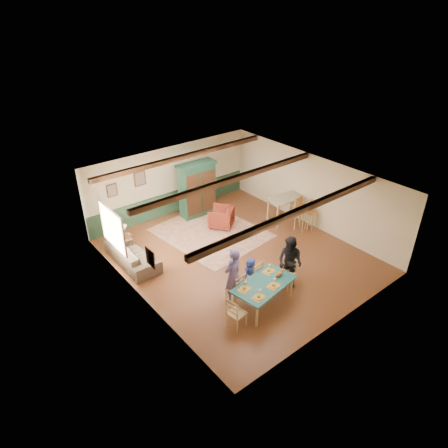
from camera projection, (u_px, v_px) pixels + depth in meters
floor at (238, 256)px, 13.26m from camera, size 8.00×8.00×0.00m
wall_back at (171, 181)px, 15.30m from camera, size 7.00×0.02×2.70m
wall_left at (140, 260)px, 10.69m from camera, size 0.02×8.00×2.70m
wall_right at (312, 191)px, 14.49m from camera, size 0.02×8.00×2.70m
ceiling at (240, 181)px, 11.92m from camera, size 7.00×8.00×0.02m
wainscot_back at (173, 202)px, 15.73m from camera, size 6.95×0.03×0.90m
ceiling_beam_front at (297, 212)px, 10.41m from camera, size 6.95×0.16×0.16m
ceiling_beam_mid at (231, 180)px, 12.23m from camera, size 6.95×0.16×0.16m
ceiling_beam_back at (184, 157)px, 13.99m from camera, size 6.95×0.16×0.16m
window_left at (112, 228)px, 11.76m from camera, size 0.06×1.60×1.30m
picture_left_wall at (150, 258)px, 10.10m from camera, size 0.04×0.42×0.52m
picture_back_a at (140, 179)px, 14.35m from camera, size 0.45×0.04×0.55m
picture_back_b at (112, 190)px, 13.83m from camera, size 0.38×0.04×0.48m
dining_table at (263, 294)px, 10.98m from camera, size 1.89×1.24×0.73m
dining_chair_far_left at (235, 287)px, 11.10m from camera, size 0.47×0.49×0.93m
dining_chair_far_right at (252, 275)px, 11.60m from camera, size 0.47×0.49×0.93m
dining_chair_end_left at (237, 312)px, 10.21m from camera, size 0.49×0.47×0.93m
dining_chair_end_right at (287, 273)px, 11.66m from camera, size 0.49×0.47×0.93m
person_man at (233, 275)px, 10.95m from camera, size 0.67×0.49×1.69m
person_woman at (290, 262)px, 11.55m from camera, size 0.73×0.87×1.61m
person_child at (250, 273)px, 11.63m from camera, size 0.52×0.38×0.98m
cat at (279, 274)px, 11.05m from camera, size 0.37×0.19×0.18m
place_setting_near_left at (259, 296)px, 10.29m from camera, size 0.43×0.35×0.11m
place_setting_near_center at (274, 284)px, 10.69m from camera, size 0.43×0.35×0.11m
place_setting_far_left at (244, 288)px, 10.57m from camera, size 0.43×0.35×0.11m
place_setting_far_right at (269, 270)px, 11.26m from camera, size 0.43×0.35×0.11m
area_rug at (211, 233)px, 14.54m from camera, size 3.47×3.99×0.01m
armoire at (197, 189)px, 15.27m from camera, size 1.54×0.66×2.14m
armchair at (221, 217)px, 14.78m from camera, size 1.18×1.18×0.78m
sofa at (132, 253)px, 12.78m from camera, size 0.91×2.31×0.67m
end_table at (125, 245)px, 13.33m from camera, size 0.48×0.48×0.53m
table_lamp at (124, 232)px, 13.08m from camera, size 0.27×0.27×0.48m
counter_table at (285, 210)px, 14.94m from camera, size 1.36×0.90×1.06m
bar_stool_left at (302, 214)px, 14.43m from camera, size 0.50×0.54×1.28m
bar_stool_right at (312, 216)px, 14.54m from camera, size 0.43×0.46×1.09m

